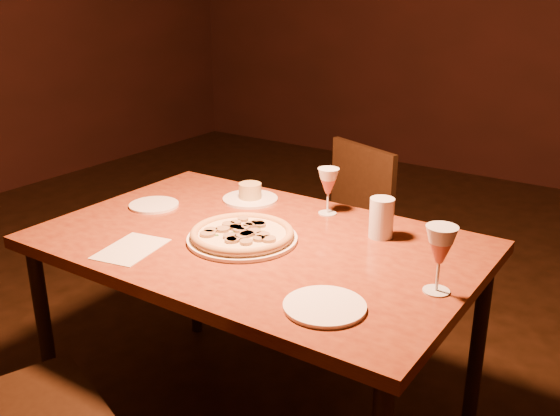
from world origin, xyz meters
The scene contains 11 objects.
floor centered at (0.00, 0.00, 0.00)m, with size 7.00×7.00×0.00m, color #311C10.
dining_table centered at (0.17, 0.00, 0.67)m, with size 1.38×0.89×0.73m.
chair_far centered at (0.02, 0.83, 0.47)m, with size 0.52×0.52×0.82m.
pizza_plate centered at (0.14, -0.04, 0.75)m, with size 0.35×0.35×0.04m.
ramekin_saucer centered at (-0.07, 0.28, 0.76)m, with size 0.21×0.21×0.07m.
wine_glass_far centered at (0.24, 0.32, 0.82)m, with size 0.07×0.07×0.17m, color #B5594B, non-canonical shape.
wine_glass_right centered at (0.77, -0.02, 0.83)m, with size 0.08×0.08×0.18m, color #B5594B, non-canonical shape.
water_tumbler centered at (0.49, 0.24, 0.80)m, with size 0.08×0.08×0.13m, color silver.
side_plate_left centered at (-0.32, 0.03, 0.74)m, with size 0.18×0.18×0.01m, color white.
side_plate_near centered at (0.58, -0.26, 0.74)m, with size 0.21×0.21×0.01m, color white.
menu_card centered at (-0.10, -0.28, 0.74)m, with size 0.15×0.22×0.00m, color beige.
Camera 1 is at (1.27, -1.46, 1.51)m, focal length 40.00 mm.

